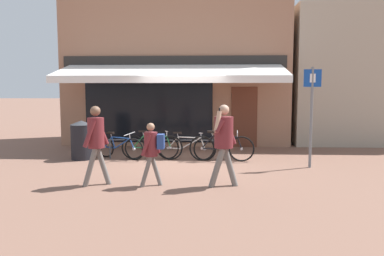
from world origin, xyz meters
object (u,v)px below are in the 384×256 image
object	(u,v)px
pedestrian_adult	(224,137)
pedestrian_second_adult	(96,137)
bicycle_blue	(119,147)
bicycle_black	(221,148)
bicycle_green	(152,147)
parking_sign	(312,107)
bicycle_silver	(186,147)
pedestrian_child	(152,147)
litter_bin	(82,140)

from	to	relation	value
pedestrian_adult	pedestrian_second_adult	world-z (taller)	pedestrian_adult
bicycle_blue	bicycle_black	distance (m)	2.96
bicycle_green	parking_sign	distance (m)	4.51
bicycle_blue	bicycle_silver	size ratio (longest dim) A/B	0.92
bicycle_blue	pedestrian_child	size ratio (longest dim) A/B	1.20
pedestrian_child	pedestrian_second_adult	distance (m)	1.19
bicycle_silver	bicycle_blue	bearing A→B (deg)	-171.33
bicycle_black	bicycle_silver	bearing A→B (deg)	172.83
bicycle_blue	pedestrian_adult	world-z (taller)	pedestrian_adult
bicycle_blue	pedestrian_child	xyz separation A→B (m)	(1.45, -3.02, 0.48)
pedestrian_adult	bicycle_blue	bearing A→B (deg)	-35.42
litter_bin	bicycle_silver	bearing A→B (deg)	1.31
pedestrian_child	pedestrian_second_adult	size ratio (longest dim) A/B	0.79
bicycle_green	parking_sign	world-z (taller)	parking_sign
bicycle_blue	bicycle_green	xyz separation A→B (m)	(0.96, -0.02, 0.02)
bicycle_blue	pedestrian_second_adult	xyz separation A→B (m)	(0.27, -3.02, 0.67)
bicycle_black	bicycle_green	bearing A→B (deg)	177.48
bicycle_blue	litter_bin	distance (m)	1.08
bicycle_silver	parking_sign	world-z (taller)	parking_sign
pedestrian_second_adult	parking_sign	distance (m)	5.37
litter_bin	parking_sign	bearing A→B (deg)	-7.83
pedestrian_child	pedestrian_second_adult	xyz separation A→B (m)	(-1.17, -0.00, 0.19)
pedestrian_second_adult	litter_bin	size ratio (longest dim) A/B	1.50
bicycle_silver	pedestrian_child	xyz separation A→B (m)	(-0.50, -2.98, 0.47)
bicycle_silver	pedestrian_adult	xyz separation A→B (m)	(0.97, -2.94, 0.68)
bicycle_silver	parking_sign	xyz separation A→B (m)	(3.26, -0.93, 1.21)
bicycle_green	pedestrian_adult	size ratio (longest dim) A/B	1.04
pedestrian_child	parking_sign	distance (m)	4.35
bicycle_green	bicycle_black	distance (m)	2.00
pedestrian_adult	litter_bin	xyz separation A→B (m)	(-3.97, 2.87, -0.47)
pedestrian_second_adult	bicycle_silver	bearing A→B (deg)	-125.11
bicycle_black	parking_sign	bearing A→B (deg)	-15.09
bicycle_silver	pedestrian_adult	size ratio (longest dim) A/B	1.01
pedestrian_adult	pedestrian_second_adult	bearing A→B (deg)	11.12
bicycle_black	litter_bin	distance (m)	4.01
bicycle_silver	parking_sign	size ratio (longest dim) A/B	0.68
pedestrian_adult	pedestrian_child	size ratio (longest dim) A/B	1.29
bicycle_blue	parking_sign	size ratio (longest dim) A/B	0.62
pedestrian_adult	parking_sign	bearing A→B (deg)	-128.48
pedestrian_second_adult	parking_sign	size ratio (longest dim) A/B	0.65
parking_sign	bicycle_green	bearing A→B (deg)	167.46
pedestrian_child	parking_sign	size ratio (longest dim) A/B	0.52
pedestrian_adult	pedestrian_child	distance (m)	1.48
pedestrian_second_adult	bicycle_black	bearing A→B (deg)	-139.58
pedestrian_adult	pedestrian_child	world-z (taller)	pedestrian_adult
bicycle_silver	pedestrian_child	bearing A→B (deg)	-89.73
bicycle_silver	pedestrian_second_adult	world-z (taller)	pedestrian_second_adult
pedestrian_adult	litter_bin	bearing A→B (deg)	-25.69
pedestrian_adult	pedestrian_second_adult	xyz separation A→B (m)	(-2.64, -0.04, -0.02)
parking_sign	pedestrian_child	bearing A→B (deg)	-151.35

